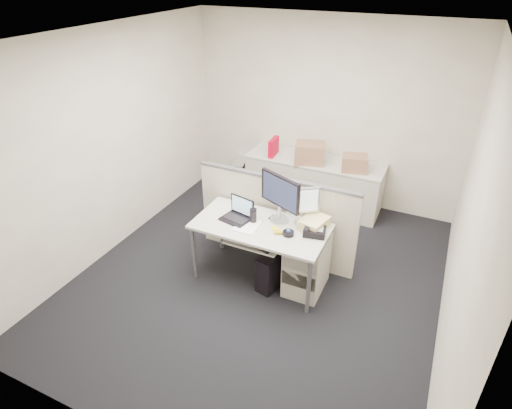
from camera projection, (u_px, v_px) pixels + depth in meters
The scene contains 29 objects.
floor at pixel (260, 277), 5.12m from camera, with size 4.00×4.50×0.01m, color black.
ceiling at pixel (262, 37), 3.76m from camera, with size 4.00×4.50×0.01m, color white.
wall_back at pixel (325, 113), 6.20m from camera, with size 4.00×0.02×2.70m, color beige.
wall_front at pixel (112, 319), 2.68m from camera, with size 4.00×0.02×2.70m, color beige.
wall_left at pixel (111, 144), 5.17m from camera, with size 0.02×4.50×2.70m, color beige.
wall_right at pixel (470, 218), 3.71m from camera, with size 0.02×4.50×2.70m, color beige.
desk at pixel (261, 230), 4.78m from camera, with size 1.50×0.75×0.73m.
keyboard_tray at pixel (254, 242), 4.66m from camera, with size 0.62×0.32×0.02m, color #B3B2A7.
drawer_pedestal at pixel (307, 265), 4.79m from camera, with size 0.40×0.55×0.65m, color beige.
cubicle_partition at pixel (276, 220), 5.19m from camera, with size 2.00×0.06×1.10m, color beige.
back_counter at pixel (314, 183), 6.45m from camera, with size 2.00×0.60×0.72m, color beige.
monitor_main at pixel (280, 199), 4.70m from camera, with size 0.56×0.22×0.56m, color black.
monitor_small at pixel (303, 206), 4.68m from camera, with size 0.36×0.18×0.44m, color #B7B7BC.
laptop at pixel (236, 211), 4.78m from camera, with size 0.33×0.25×0.25m, color black.
trackball at pixel (288, 233), 4.57m from camera, with size 0.12×0.12×0.05m, color black.
desk_phone at pixel (315, 232), 4.57m from camera, with size 0.23×0.19×0.07m, color black.
paper_stack at pixel (248, 226), 4.73m from camera, with size 0.24×0.31×0.01m, color white.
sticky_pad at pixel (276, 229), 4.68m from camera, with size 0.08×0.08×0.01m, color yellow.
travel_mug at pixel (253, 216), 4.76m from camera, with size 0.08×0.08×0.16m, color black.
banana at pixel (282, 232), 4.59m from camera, with size 0.19×0.05×0.04m, color yellow.
cellphone at pixel (272, 217), 4.88m from camera, with size 0.05×0.10×0.01m, color black.
manila_folders at pixel (314, 223), 4.68m from camera, with size 0.25×0.32×0.12m, color #F6E683.
keyboard at pixel (256, 243), 4.60m from camera, with size 0.41×0.15×0.02m, color black.
pc_tower_desk at pixel (274, 269), 4.89m from camera, with size 0.19×0.48×0.45m, color black.
pc_tower_spare_dark at pixel (254, 176), 6.98m from camera, with size 0.19×0.47×0.44m, color black.
pc_tower_spare_silver at pixel (240, 173), 7.07m from camera, with size 0.19×0.47×0.43m, color #B7B7BC.
cardboard_box_left at pixel (310, 154), 6.11m from camera, with size 0.42×0.31×0.31m, color #9F6E4E.
cardboard_box_right at pixel (355, 164), 5.89m from camera, with size 0.34×0.26×0.24m, color #9F6E4E.
red_binder at pixel (274, 148), 6.35m from camera, with size 0.07×0.30×0.28m, color #BD001D.
Camera 1 is at (1.65, -3.64, 3.31)m, focal length 30.00 mm.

